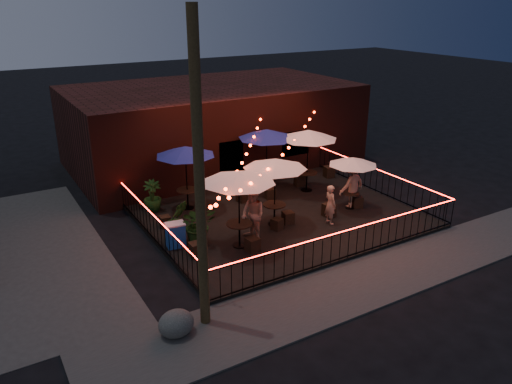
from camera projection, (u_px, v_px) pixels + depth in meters
ground at (311, 239)px, 17.94m from camera, size 110.00×110.00×0.00m
patio at (280, 217)px, 19.51m from camera, size 10.00×8.00×0.15m
sidewalk at (374, 279)px, 15.32m from camera, size 18.00×2.50×0.05m
brick_building at (212, 124)px, 25.69m from camera, size 14.00×8.00×4.00m
utility_pole at (200, 182)px, 11.83m from camera, size 0.26×0.26×8.00m
fence_front at (349, 244)px, 16.09m from camera, size 10.00×0.04×1.04m
fence_left at (157, 232)px, 16.92m from camera, size 0.04×8.00×1.04m
fence_right at (377, 181)px, 21.68m from camera, size 0.04×8.00×1.04m
festoon_lights at (263, 164)px, 17.90m from camera, size 10.02×8.72×1.32m
cafe_table_0 at (239, 178)px, 16.20m from camera, size 2.52×2.52×2.71m
cafe_table_1 at (185, 152)px, 19.30m from camera, size 2.39×2.39×2.59m
cafe_table_2 at (275, 164)px, 17.89m from camera, size 2.65×2.65×2.58m
cafe_table_3 at (267, 135)px, 21.27m from camera, size 2.60×2.60×2.73m
cafe_table_4 at (353, 162)px, 19.47m from camera, size 2.44×2.44×2.13m
cafe_table_5 at (308, 135)px, 21.13m from camera, size 3.21×3.21×2.74m
bistro_chair_0 at (196, 250)px, 16.31m from camera, size 0.41×0.41×0.49m
bistro_chair_1 at (253, 245)px, 16.66m from camera, size 0.45×0.45×0.47m
bistro_chair_2 at (165, 222)px, 18.42m from camera, size 0.40×0.40×0.43m
bistro_chair_3 at (200, 208)px, 19.62m from camera, size 0.40×0.40×0.40m
bistro_chair_4 at (277, 224)px, 18.23m from camera, size 0.45×0.45×0.43m
bistro_chair_5 at (288, 218)px, 18.72m from camera, size 0.45×0.45×0.46m
bistro_chair_6 at (243, 196)px, 20.74m from camera, size 0.49×0.49×0.49m
bistro_chair_7 at (270, 194)px, 21.03m from camera, size 0.46×0.46×0.46m
bistro_chair_8 at (329, 210)px, 19.35m from camera, size 0.47×0.47×0.50m
bistro_chair_9 at (357, 202)px, 20.17m from camera, size 0.50×0.50×0.45m
bistro_chair_10 at (300, 180)px, 22.53m from camera, size 0.49×0.49×0.49m
bistro_chair_11 at (329, 172)px, 23.59m from camera, size 0.50×0.50×0.51m
patron_a at (330, 204)px, 18.54m from camera, size 0.39×0.57×1.52m
patron_b at (253, 215)px, 17.20m from camera, size 0.81×0.99×1.89m
patron_c at (352, 184)px, 19.97m from camera, size 1.32×0.84×1.94m
potted_shrub_a at (198, 224)px, 17.10m from camera, size 1.28×1.12×1.36m
potted_shrub_b at (177, 219)px, 17.39m from camera, size 0.82×0.67×1.43m
potted_shrub_c at (152, 196)px, 19.70m from camera, size 0.76×0.76×1.25m
cooler at (175, 235)px, 16.89m from camera, size 0.71×0.55×0.86m
boulder at (176, 324)px, 12.66m from camera, size 1.08×0.98×0.71m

